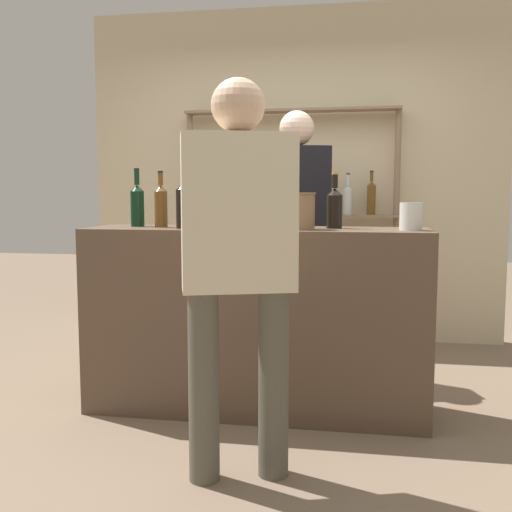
% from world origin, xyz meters
% --- Properties ---
extents(ground_plane, '(16.00, 16.00, 0.00)m').
position_xyz_m(ground_plane, '(0.00, 0.00, 0.00)').
color(ground_plane, '#7A6651').
extents(bar_counter, '(1.93, 0.51, 1.06)m').
position_xyz_m(bar_counter, '(0.00, 0.00, 0.53)').
color(bar_counter, brown).
rests_on(bar_counter, ground_plane).
extents(back_wall, '(3.53, 0.12, 2.80)m').
position_xyz_m(back_wall, '(0.00, 1.86, 1.40)').
color(back_wall, beige).
rests_on(back_wall, ground_plane).
extents(back_shelf, '(1.78, 0.18, 1.94)m').
position_xyz_m(back_shelf, '(0.01, 1.68, 1.25)').
color(back_shelf, '#897056').
rests_on(back_shelf, ground_plane).
extents(counter_bottle_0, '(0.07, 0.07, 0.32)m').
position_xyz_m(counter_bottle_0, '(-0.56, -0.00, 1.19)').
color(counter_bottle_0, brown).
rests_on(counter_bottle_0, bar_counter).
extents(counter_bottle_1, '(0.08, 0.08, 0.34)m').
position_xyz_m(counter_bottle_1, '(-0.72, 0.05, 1.19)').
color(counter_bottle_1, black).
rests_on(counter_bottle_1, bar_counter).
extents(counter_bottle_2, '(0.08, 0.08, 0.35)m').
position_xyz_m(counter_bottle_2, '(-0.39, -0.10, 1.19)').
color(counter_bottle_2, black).
rests_on(counter_bottle_2, bar_counter).
extents(counter_bottle_3, '(0.09, 0.09, 0.31)m').
position_xyz_m(counter_bottle_3, '(0.44, 0.06, 1.18)').
color(counter_bottle_3, black).
rests_on(counter_bottle_3, bar_counter).
extents(wine_glass, '(0.07, 0.07, 0.16)m').
position_xyz_m(wine_glass, '(0.18, 0.14, 1.18)').
color(wine_glass, silver).
rests_on(wine_glass, bar_counter).
extents(ice_bucket, '(0.20, 0.20, 0.20)m').
position_xyz_m(ice_bucket, '(0.24, -0.07, 1.16)').
color(ice_bucket, '#846647').
rests_on(ice_bucket, bar_counter).
extents(cork_jar, '(0.12, 0.12, 0.15)m').
position_xyz_m(cork_jar, '(0.84, -0.05, 1.13)').
color(cork_jar, silver).
rests_on(cork_jar, bar_counter).
extents(server_behind_counter, '(0.48, 0.33, 1.81)m').
position_xyz_m(server_behind_counter, '(0.14, 0.78, 1.07)').
color(server_behind_counter, black).
rests_on(server_behind_counter, ground_plane).
extents(customer_center, '(0.52, 0.35, 1.73)m').
position_xyz_m(customer_center, '(0.07, -0.84, 1.01)').
color(customer_center, '#575347').
rests_on(customer_center, ground_plane).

